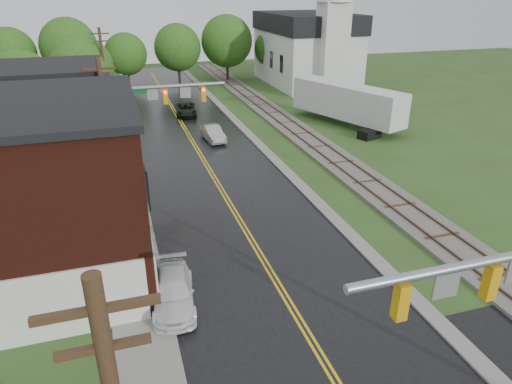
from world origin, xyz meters
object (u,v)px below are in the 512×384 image
traffic_signal_near (509,293)px  sedan_silver (213,133)px  utility_pole_b (108,132)px  suv_dark (186,110)px  semi_trailer (347,102)px  tree_left_e (84,69)px  church (310,42)px  utility_pole_c (105,72)px  tree_left_c (23,86)px  pickup_white (173,292)px  traffic_signal_far (155,105)px

traffic_signal_near → sedan_silver: (-1.65, 30.89, -4.32)m
utility_pole_b → suv_dark: 22.15m
semi_trailer → sedan_silver: bearing=-175.6°
tree_left_e → utility_pole_b: bearing=-85.1°
church → utility_pole_c: church is taller
semi_trailer → utility_pole_b: bearing=-151.9°
tree_left_c → sedan_silver: (15.67, -7.01, -3.86)m
suv_dark → semi_trailer: semi_trailer is taller
sedan_silver → pickup_white: sedan_silver is taller
tree_left_e → pickup_white: (4.05, -35.14, -4.18)m
traffic_signal_far → sedan_silver: bearing=48.0°
utility_pole_b → sedan_silver: utility_pole_b is taller
suv_dark → pickup_white: (-5.77, -31.57, 0.01)m
semi_trailer → traffic_signal_near: bearing=-110.8°
pickup_white → suv_dark: bearing=85.3°
tree_left_c → sedan_silver: bearing=-24.1°
tree_left_c → semi_trailer: size_ratio=0.60×
traffic_signal_near → suv_dark: traffic_signal_near is taller
traffic_signal_near → pickup_white: 12.80m
church → semi_trailer: 20.59m
church → utility_pole_c: bearing=-160.0°
tree_left_e → traffic_signal_near: bearing=-74.3°
utility_pole_c → sedan_silver: (8.63, -11.11, -4.07)m
traffic_signal_far → utility_pole_b: utility_pole_b is taller
utility_pole_b → suv_dark: utility_pole_b is taller
sedan_silver → tree_left_e: bearing=124.3°
utility_pole_b → church: bearing=49.8°
pickup_white → semi_trailer: 30.91m
traffic_signal_near → traffic_signal_far: bearing=105.5°
pickup_white → semi_trailer: bearing=54.3°
sedan_silver → utility_pole_c: bearing=122.8°
traffic_signal_far → sedan_silver: size_ratio=1.85×
traffic_signal_far → utility_pole_c: (-3.33, 17.00, -0.25)m
traffic_signal_near → tree_left_e: tree_left_e is taller
traffic_signal_near → utility_pole_b: utility_pole_b is taller
utility_pole_c → semi_trailer: utility_pole_c is taller
tree_left_e → suv_dark: 11.25m
church → tree_left_c: bearing=-157.8°
church → pickup_white: church is taller
suv_dark → sedan_silver: size_ratio=1.13×
utility_pole_c → suv_dark: 8.94m
pickup_white → semi_trailer: size_ratio=0.34×
tree_left_c → pickup_white: bearing=-72.8°
pickup_white → traffic_signal_near: bearing=-41.0°
traffic_signal_far → tree_left_e: tree_left_e is taller
tree_left_e → church: bearing=15.2°
utility_pole_c → sedan_silver: 14.64m
sedan_silver → pickup_white: bearing=-111.7°
tree_left_e → pickup_white: 35.62m
sedan_silver → traffic_signal_near: bearing=-92.0°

